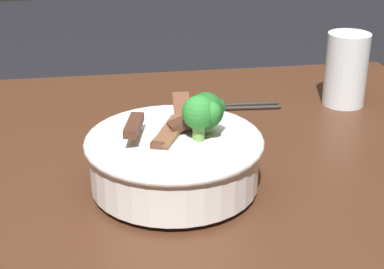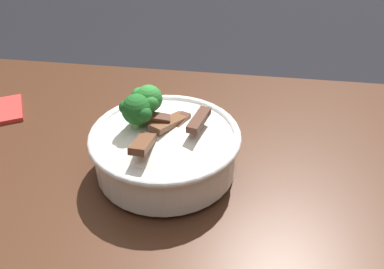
# 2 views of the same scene
# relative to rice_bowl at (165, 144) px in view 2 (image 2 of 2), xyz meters

# --- Properties ---
(rice_bowl) EXTENTS (0.22, 0.22, 0.13)m
(rice_bowl) POSITION_rel_rice_bowl_xyz_m (0.00, 0.00, 0.00)
(rice_bowl) COLOR white
(rice_bowl) RESTS_ON dining_table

